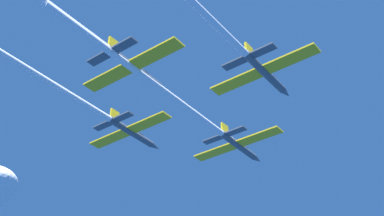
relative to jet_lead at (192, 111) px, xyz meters
name	(u,v)px	position (x,y,z in m)	size (l,w,h in m)	color
jet_lead	(192,111)	(0.00, 0.00, 0.00)	(20.16, 59.11, 3.34)	#4C5660
jet_left_wing	(46,81)	(-15.97, -21.12, 1.66)	(20.16, 71.92, 3.34)	#4C5660
jet_right_wing	(200,10)	(15.81, -18.83, 1.58)	(20.16, 65.09, 3.34)	#4C5660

